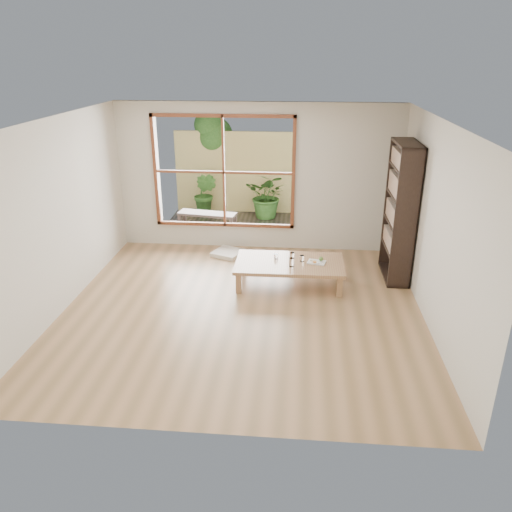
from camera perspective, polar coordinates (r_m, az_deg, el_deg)
The scene contains 15 objects.
ground at distance 7.10m, azimuth -1.54°, elevation -6.06°, with size 5.00×5.00×0.00m, color tan.
low_table at distance 7.73m, azimuth 3.84°, elevation -0.99°, with size 1.67×0.95×0.36m.
floor_cushion at distance 8.94m, azimuth -3.24°, elevation 0.36°, with size 0.47×0.47×0.07m, color white.
bookshelf at distance 8.04m, azimuth 16.15°, elevation 4.82°, with size 0.34×0.97×2.15m, color black.
glass_tall at distance 7.53m, azimuth 4.09°, elevation -0.72°, with size 0.07×0.07×0.14m, color silver.
glass_mid at distance 7.74m, azimuth 5.27°, elevation -0.27°, with size 0.07×0.07×0.10m, color silver.
glass_short at distance 7.83m, azimuth 4.16°, elevation 0.04°, with size 0.08×0.08×0.10m, color silver.
glass_small at distance 7.81m, azimuth 2.32°, elevation -0.07°, with size 0.06×0.06×0.08m, color silver.
food_tray at distance 7.73m, azimuth 7.03°, elevation -0.61°, with size 0.31×0.25×0.08m.
deck at distance 10.41m, azimuth -2.58°, elevation 3.41°, with size 2.80×2.00×0.05m, color #342D26.
garden_bench at distance 10.06m, azimuth -5.59°, elevation 4.62°, with size 1.20×0.51×0.37m.
bamboo_fence at distance 11.12m, azimuth -1.97°, elevation 9.47°, with size 2.80×0.06×1.80m, color tan.
shrub_right at distance 10.76m, azimuth 1.38°, elevation 6.94°, with size 0.89×0.77×0.99m, color #356224.
shrub_left at distance 11.01m, azimuth -5.81°, elevation 7.08°, with size 0.52×0.42×0.95m, color #356224.
garden_tree at distance 11.38m, azimuth -5.32°, elevation 13.41°, with size 1.04×0.85×2.22m.
Camera 1 is at (0.75, -6.20, 3.38)m, focal length 35.00 mm.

